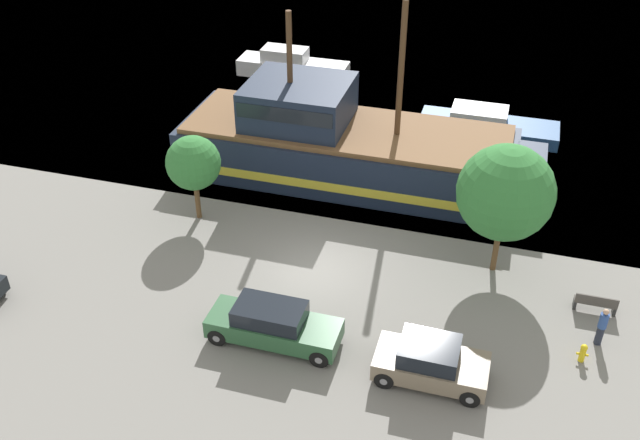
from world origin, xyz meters
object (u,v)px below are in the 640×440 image
at_px(pirate_ship, 342,144).
at_px(bench_promenade_east, 596,303).
at_px(parked_car_curb_front, 273,324).
at_px(pedestrian_walking_near, 602,327).
at_px(moored_boat_dockside, 486,125).
at_px(fire_hydrant, 583,352).
at_px(parked_car_curb_mid, 431,362).
at_px(moored_boat_outer, 291,66).

xyz_separation_m(pirate_ship, bench_promenade_east, (12.26, -7.53, -1.30)).
bearing_deg(parked_car_curb_front, pedestrian_walking_near, 15.69).
distance_m(moored_boat_dockside, fire_hydrant, 17.93).
xyz_separation_m(parked_car_curb_front, parked_car_curb_mid, (5.86, -0.26, -0.02)).
height_order(pirate_ship, moored_boat_dockside, pirate_ship).
height_order(parked_car_curb_mid, pedestrian_walking_near, pedestrian_walking_near).
bearing_deg(moored_boat_dockside, bench_promenade_east, -68.62).
bearing_deg(bench_promenade_east, fire_hydrant, -99.73).
distance_m(moored_boat_dockside, parked_car_curb_front, 20.24).
bearing_deg(pedestrian_walking_near, moored_boat_dockside, 109.44).
height_order(moored_boat_dockside, fire_hydrant, moored_boat_dockside).
relative_size(pirate_ship, fire_hydrant, 23.52).
relative_size(moored_boat_dockside, fire_hydrant, 10.10).
distance_m(pirate_ship, pedestrian_walking_near, 15.52).
bearing_deg(bench_promenade_east, pedestrian_walking_near, -87.17).
distance_m(moored_boat_outer, parked_car_curb_mid, 27.80).
xyz_separation_m(moored_boat_outer, pedestrian_walking_near, (18.89, -20.97, 0.12)).
bearing_deg(pirate_ship, pedestrian_walking_near, -37.15).
xyz_separation_m(pirate_ship, moored_boat_dockside, (6.67, 6.74, -1.18)).
distance_m(parked_car_curb_front, parked_car_curb_mid, 5.87).
bearing_deg(bench_promenade_east, moored_boat_outer, 134.47).
bearing_deg(fire_hydrant, pedestrian_walking_near, 61.86).
relative_size(parked_car_curb_front, parked_car_curb_mid, 1.26).
bearing_deg(moored_boat_outer, pirate_ship, -60.61).
distance_m(pirate_ship, moored_boat_outer, 13.38).
height_order(moored_boat_outer, bench_promenade_east, moored_boat_outer).
xyz_separation_m(moored_boat_outer, parked_car_curb_mid, (13.16, -24.49, 0.08)).
relative_size(fire_hydrant, pedestrian_walking_near, 0.47).
distance_m(parked_car_curb_front, fire_hydrant, 11.22).
relative_size(pirate_ship, moored_boat_outer, 2.46).
distance_m(parked_car_curb_mid, pedestrian_walking_near, 6.73).
relative_size(moored_boat_outer, bench_promenade_east, 4.59).
bearing_deg(parked_car_curb_mid, pedestrian_walking_near, 31.51).
bearing_deg(moored_boat_dockside, pedestrian_walking_near, -70.56).
bearing_deg(parked_car_curb_mid, bench_promenade_east, 43.39).
xyz_separation_m(moored_boat_dockside, pedestrian_walking_near, (5.68, -16.09, 0.28)).
bearing_deg(bench_promenade_east, parked_car_curb_front, -156.19).
height_order(moored_boat_outer, fire_hydrant, moored_boat_outer).
relative_size(pirate_ship, parked_car_curb_front, 3.65).
distance_m(moored_boat_outer, bench_promenade_east, 26.84).
bearing_deg(moored_boat_dockside, fire_hydrant, -73.52).
xyz_separation_m(moored_boat_dockside, parked_car_curb_mid, (-0.06, -19.61, 0.23)).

